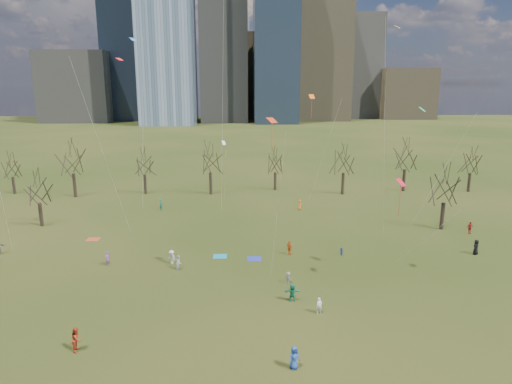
{
  "coord_description": "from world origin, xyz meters",
  "views": [
    {
      "loc": [
        -2.36,
        -41.13,
        19.66
      ],
      "look_at": [
        0.0,
        12.0,
        7.0
      ],
      "focal_mm": 32.0,
      "sensor_mm": 36.0,
      "label": 1
    }
  ],
  "objects_px": {
    "blanket_teal": "(220,256)",
    "blanket_navy": "(254,259)",
    "person_0": "(294,358)",
    "person_4": "(290,248)",
    "person_1": "(319,306)",
    "blanket_crimson": "(93,239)",
    "person_2": "(77,339)"
  },
  "relations": [
    {
      "from": "person_2",
      "to": "person_4",
      "type": "relative_size",
      "value": 1.12
    },
    {
      "from": "person_0",
      "to": "person_4",
      "type": "xyz_separation_m",
      "value": [
        2.24,
        22.08,
        -0.01
      ]
    },
    {
      "from": "blanket_navy",
      "to": "blanket_crimson",
      "type": "distance_m",
      "value": 21.99
    },
    {
      "from": "person_4",
      "to": "blanket_teal",
      "type": "bearing_deg",
      "value": 55.91
    },
    {
      "from": "blanket_navy",
      "to": "person_0",
      "type": "relative_size",
      "value": 0.93
    },
    {
      "from": "person_1",
      "to": "person_4",
      "type": "bearing_deg",
      "value": 77.04
    },
    {
      "from": "blanket_teal",
      "to": "person_1",
      "type": "height_order",
      "value": "person_1"
    },
    {
      "from": "person_1",
      "to": "person_2",
      "type": "relative_size",
      "value": 0.78
    },
    {
      "from": "person_1",
      "to": "person_2",
      "type": "distance_m",
      "value": 19.89
    },
    {
      "from": "person_0",
      "to": "person_1",
      "type": "height_order",
      "value": "person_0"
    },
    {
      "from": "person_0",
      "to": "person_2",
      "type": "distance_m",
      "value": 16.36
    },
    {
      "from": "blanket_navy",
      "to": "person_1",
      "type": "bearing_deg",
      "value": -68.24
    },
    {
      "from": "blanket_teal",
      "to": "person_0",
      "type": "relative_size",
      "value": 0.93
    },
    {
      "from": "person_0",
      "to": "person_4",
      "type": "distance_m",
      "value": 22.19
    },
    {
      "from": "person_0",
      "to": "person_4",
      "type": "height_order",
      "value": "person_0"
    },
    {
      "from": "blanket_navy",
      "to": "person_0",
      "type": "height_order",
      "value": "person_0"
    },
    {
      "from": "person_1",
      "to": "person_4",
      "type": "distance_m",
      "value": 14.26
    },
    {
      "from": "blanket_crimson",
      "to": "person_2",
      "type": "xyz_separation_m",
      "value": [
        6.49,
        -25.55,
        0.94
      ]
    },
    {
      "from": "blanket_navy",
      "to": "blanket_crimson",
      "type": "bearing_deg",
      "value": 159.48
    },
    {
      "from": "blanket_teal",
      "to": "blanket_navy",
      "type": "height_order",
      "value": "same"
    },
    {
      "from": "blanket_navy",
      "to": "person_1",
      "type": "xyz_separation_m",
      "value": [
        5.18,
        -12.98,
        0.72
      ]
    },
    {
      "from": "blanket_crimson",
      "to": "person_0",
      "type": "xyz_separation_m",
      "value": [
        22.57,
        -28.54,
        0.85
      ]
    },
    {
      "from": "blanket_crimson",
      "to": "blanket_navy",
      "type": "bearing_deg",
      "value": -20.52
    },
    {
      "from": "blanket_teal",
      "to": "person_1",
      "type": "bearing_deg",
      "value": -56.75
    },
    {
      "from": "blanket_teal",
      "to": "blanket_navy",
      "type": "relative_size",
      "value": 1.0
    },
    {
      "from": "blanket_teal",
      "to": "person_0",
      "type": "bearing_deg",
      "value": -74.76
    },
    {
      "from": "blanket_navy",
      "to": "person_0",
      "type": "xyz_separation_m",
      "value": [
        1.98,
        -20.83,
        0.85
      ]
    },
    {
      "from": "blanket_teal",
      "to": "person_4",
      "type": "xyz_separation_m",
      "value": [
        8.18,
        0.27,
        0.83
      ]
    },
    {
      "from": "person_0",
      "to": "person_4",
      "type": "bearing_deg",
      "value": 61.47
    },
    {
      "from": "blanket_teal",
      "to": "person_4",
      "type": "distance_m",
      "value": 8.23
    },
    {
      "from": "blanket_navy",
      "to": "person_4",
      "type": "height_order",
      "value": "person_4"
    },
    {
      "from": "person_0",
      "to": "person_1",
      "type": "relative_size",
      "value": 1.16
    }
  ]
}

